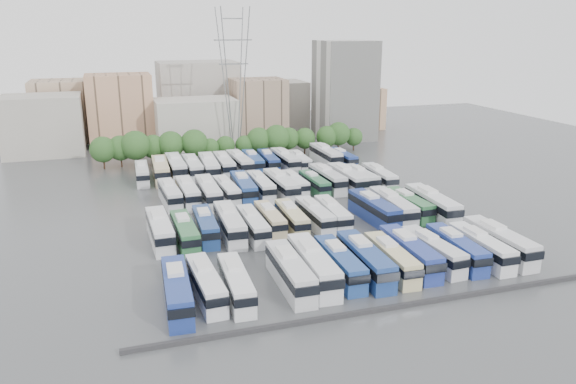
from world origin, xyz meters
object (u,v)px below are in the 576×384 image
object	(u,v)px
bus_r0_s12	(481,247)
bus_r3_s0	(142,173)
bus_r0_s4	(290,271)
bus_r2_s2	(188,192)
apartment_tower	(345,90)
bus_r3_s4	(209,167)
bus_r0_s2	(236,283)
bus_r2_s5	(244,187)
bus_r0_s1	(206,284)
bus_r2_s10	(327,179)
bus_r1_s13	(432,204)
bus_r2_s11	(347,178)
bus_r3_s5	(224,165)
bus_r3_s6	(240,163)
bus_r0_s6	(340,263)
bus_r1_s5	(270,219)
bus_r3_s3	(193,168)
bus_r3_s7	(253,162)
bus_r1_s1	(185,232)
bus_r2_s1	(170,194)
bus_r1_s8	(333,214)
bus_r1_s11	(393,207)
bus_r2_s3	(208,192)
bus_r0_s7	(365,259)
bus_r1_s2	(205,226)
bus_r1_s6	(292,218)
bus_r1_s12	(409,205)
bus_r0_s13	(500,242)
bus_r2_s4	(227,190)
bus_r0_s0	(177,290)
bus_r1_s0	(160,230)
bus_r2_s6	(261,186)
bus_r3_s9	(285,160)
bus_r1_s3	(230,224)
bus_r3_s10	(300,161)
bus_r1_s7	(315,215)
bus_r3_s1	(161,170)
bus_r3_s8	(268,161)
bus_r3_s2	(176,167)
bus_r0_s10	(432,250)
bus_r1_s4	(253,225)
bus_r2_s13	(379,177)
bus_r2_s12	(361,177)
bus_r1_s10	(374,209)
bus_r2_s8	(294,183)
bus_r0_s5	(313,265)
bus_r2_s7	(281,185)
bus_r2_s9	(314,183)
electricity_pylon	(234,74)

from	to	relation	value
bus_r0_s12	bus_r3_s0	xyz separation A→B (m)	(-39.80, 53.49, -0.10)
bus_r0_s4	bus_r2_s2	size ratio (longest dim) A/B	1.05
apartment_tower	bus_r3_s4	world-z (taller)	apartment_tower
bus_r0_s2	bus_r2_s5	world-z (taller)	bus_r2_s5
bus_r0_s1	bus_r2_s10	bearing A→B (deg)	49.01
bus_r1_s13	bus_r3_s0	bearing A→B (deg)	142.42
bus_r2_s11	bus_r3_s5	xyz separation A→B (m)	(-19.89, 18.09, -0.05)
bus_r3_s6	bus_r0_s6	bearing A→B (deg)	-92.79
bus_r0_s4	bus_r1_s5	distance (m)	19.78
bus_r3_s3	bus_r3_s7	xyz separation A→B (m)	(13.10, 1.74, -0.11)
bus_r1_s1	bus_r2_s1	size ratio (longest dim) A/B	1.01
bus_r1_s8	bus_r3_s5	size ratio (longest dim) A/B	0.90
bus_r1_s8	bus_r2_s10	bearing A→B (deg)	73.37
bus_r1_s11	bus_r2_s3	bearing A→B (deg)	149.45
bus_r0_s7	bus_r1_s8	size ratio (longest dim) A/B	1.13
bus_r1_s2	bus_r1_s6	bearing A→B (deg)	0.04
bus_r1_s12	bus_r3_s3	world-z (taller)	bus_r3_s3
bus_r0_s13	bus_r2_s4	xyz separation A→B (m)	(-29.72, 35.84, -0.22)
bus_r0_s0	bus_r1_s0	bearing A→B (deg)	92.59
bus_r2_s6	bus_r3_s0	xyz separation A→B (m)	(-19.91, 16.39, -0.09)
bus_r1_s6	bus_r3_s9	world-z (taller)	bus_r3_s9
bus_r1_s3	bus_r3_s10	size ratio (longest dim) A/B	1.18
bus_r1_s8	bus_r1_s7	bearing A→B (deg)	-179.59
bus_r3_s1	bus_r0_s0	bearing A→B (deg)	-91.84
bus_r1_s8	bus_r3_s8	bearing A→B (deg)	92.41
bus_r1_s13	bus_r2_s1	size ratio (longest dim) A/B	1.16
bus_r2_s3	bus_r3_s5	xyz separation A→B (m)	(6.65, 18.88, -0.02)
bus_r0_s2	bus_r3_s10	size ratio (longest dim) A/B	1.05
apartment_tower	bus_r0_s12	bearing A→B (deg)	-100.90
bus_r3_s0	bus_r3_s2	distance (m)	7.06
bus_r0_s6	bus_r0_s10	bearing A→B (deg)	1.90
bus_r3_s8	bus_r3_s6	bearing A→B (deg)	-174.79
bus_r0_s2	bus_r0_s7	size ratio (longest dim) A/B	0.89
bus_r1_s4	bus_r2_s2	world-z (taller)	bus_r2_s2
bus_r0_s12	apartment_tower	bearing A→B (deg)	80.02
bus_r1_s5	bus_r2_s13	bearing A→B (deg)	32.38
apartment_tower	bus_r3_s6	distance (m)	46.02
apartment_tower	bus_r2_s10	world-z (taller)	apartment_tower
bus_r1_s6	bus_r3_s10	size ratio (longest dim) A/B	1.03
bus_r1_s2	bus_r1_s13	xyz separation A→B (m)	(36.49, -1.96, 0.29)
bus_r2_s1	bus_r2_s12	distance (m)	36.20
bus_r0_s12	bus_r1_s13	bearing A→B (deg)	79.85
bus_r1_s5	bus_r1_s10	world-z (taller)	bus_r1_s10
bus_r1_s12	bus_r2_s8	world-z (taller)	bus_r1_s12
bus_r3_s3	bus_r0_s5	bearing A→B (deg)	-82.72
bus_r2_s4	bus_r2_s7	bearing A→B (deg)	-5.82
bus_r0_s1	bus_r0_s12	bearing A→B (deg)	-3.15
bus_r1_s5	bus_r3_s6	world-z (taller)	bus_r3_s6
bus_r2_s9	bus_r3_s7	bearing A→B (deg)	107.68
electricity_pylon	bus_r2_s8	size ratio (longest dim) A/B	3.12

